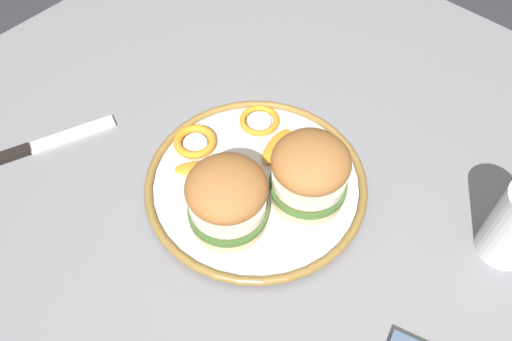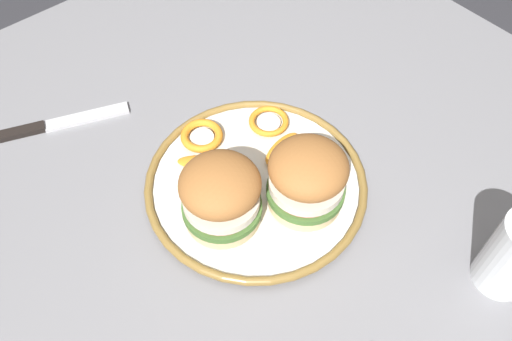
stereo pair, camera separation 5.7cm
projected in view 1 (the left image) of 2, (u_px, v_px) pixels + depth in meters
dining_table at (278, 215)px, 0.85m from camera, size 1.17×1.08×0.77m
dinner_plate at (256, 183)px, 0.75m from camera, size 0.32×0.32×0.02m
sandwich_half_left at (310, 172)px, 0.69m from camera, size 0.14×0.14×0.10m
sandwich_half_right at (227, 198)px, 0.67m from camera, size 0.15×0.15×0.10m
orange_peel_curled at (195, 142)px, 0.78m from camera, size 0.09×0.09×0.01m
orange_peel_strip_long at (198, 168)px, 0.75m from camera, size 0.07×0.07×0.01m
orange_peel_strip_short at (277, 146)px, 0.78m from camera, size 0.04×0.08×0.01m
orange_peel_small_curl at (259, 120)px, 0.81m from camera, size 0.07×0.07×0.01m
table_knife at (33, 148)px, 0.80m from camera, size 0.10×0.21×0.01m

